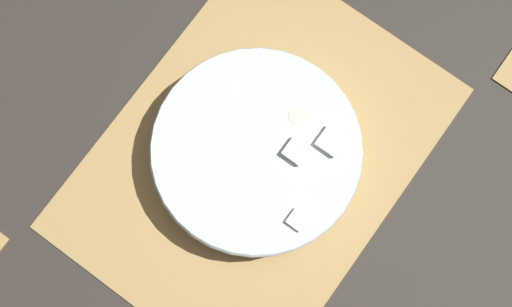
# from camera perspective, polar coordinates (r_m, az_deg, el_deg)

# --- Properties ---
(ground_plane) EXTENTS (6.00, 6.00, 0.00)m
(ground_plane) POSITION_cam_1_polar(r_m,az_deg,el_deg) (0.96, 0.00, -0.31)
(ground_plane) COLOR #2D2823
(bamboo_mat_center) EXTENTS (0.50, 0.37, 0.01)m
(bamboo_mat_center) POSITION_cam_1_polar(r_m,az_deg,el_deg) (0.96, 0.00, -0.28)
(bamboo_mat_center) COLOR #A8844C
(bamboo_mat_center) RESTS_ON ground_plane
(fruit_salad_bowl) EXTENTS (0.27, 0.27, 0.06)m
(fruit_salad_bowl) POSITION_cam_1_polar(r_m,az_deg,el_deg) (0.92, 0.03, 0.09)
(fruit_salad_bowl) COLOR silver
(fruit_salad_bowl) RESTS_ON bamboo_mat_center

